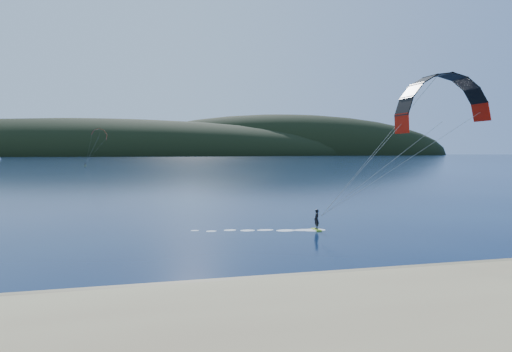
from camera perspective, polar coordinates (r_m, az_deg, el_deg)
The scene contains 5 objects.
ground at distance 19.01m, azimuth -0.52°, elevation -16.93°, with size 1800.00×1800.00×0.00m, color #071435.
wet_sand at distance 23.17m, azimuth -3.29°, elevation -13.11°, with size 220.00×2.50×0.10m.
headland at distance 762.67m, azimuth -14.19°, elevation 2.42°, with size 1200.00×310.00×140.00m.
kitesurfer_near at distance 39.93m, azimuth 20.99°, elevation 5.74°, with size 23.79×6.54×12.40m.
kitesurfer_far at distance 214.51m, azimuth -18.50°, elevation 4.55°, with size 10.71×7.96×16.13m.
Camera 1 is at (-4.33, -17.34, 6.48)m, focal length 32.99 mm.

